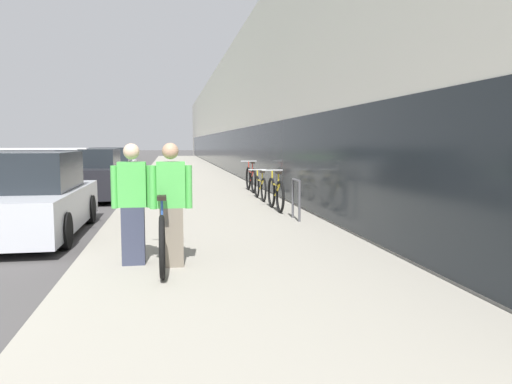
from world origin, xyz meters
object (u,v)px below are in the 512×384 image
Objects in this scene: cruiser_bike_middle at (260,187)px; vintage_roadster_curbside at (91,176)px; cruiser_bike_farthest at (251,179)px; bike_rack_hoop at (296,195)px; parked_sedan_curbside at (33,199)px; parked_sedan_far at (112,167)px; person_rider at (171,205)px; tandem_bicycle at (163,231)px; person_bystander at (133,204)px; cruiser_bike_nearest at (276,193)px.

cruiser_bike_middle is 0.38× the size of vintage_roadster_curbside.
vintage_roadster_curbside reaches higher than cruiser_bike_farthest.
parked_sedan_curbside is (-5.04, -0.27, 0.05)m from bike_rack_hoop.
parked_sedan_far is at bearing 112.86° from bike_rack_hoop.
parked_sedan_curbside is at bearing -141.24° from cruiser_bike_middle.
person_rider is 4.34m from bike_rack_hoop.
tandem_bicycle is 3.75m from parked_sedan_curbside.
person_bystander is 7.64m from cruiser_bike_middle.
vintage_roadster_curbside is (-2.40, 9.49, -0.22)m from person_rider.
tandem_bicycle is 0.57m from person_bystander.
cruiser_bike_nearest is (2.44, 5.03, -0.41)m from person_rider.
bike_rack_hoop reaches higher than cruiser_bike_middle.
person_rider is 15.42m from parked_sedan_far.
cruiser_bike_nearest is 4.54m from cruiser_bike_farthest.
cruiser_bike_nearest is at bearing 64.10° from person_rider.
cruiser_bike_nearest is 1.01× the size of cruiser_bike_middle.
bike_rack_hoop is at bearing -67.14° from parked_sedan_far.
person_bystander is at bearing -82.79° from parked_sedan_far.
person_rider is (0.11, -0.33, 0.40)m from tandem_bicycle.
vintage_roadster_curbside is at bearing 129.61° from bike_rack_hoop.
parked_sedan_curbside is 1.00× the size of vintage_roadster_curbside.
parked_sedan_far is at bearing 98.94° from person_rider.
parked_sedan_curbside is (-2.37, 2.90, 0.16)m from tandem_bicycle.
cruiser_bike_nearest is at bearing -90.67° from cruiser_bike_middle.
tandem_bicycle is at bearing -50.72° from parked_sedan_curbside.
cruiser_bike_nearest is at bearing 58.77° from person_bystander.
parked_sedan_far is (0.00, 5.75, -0.01)m from vintage_roadster_curbside.
cruiser_bike_farthest is at bearing 51.26° from parked_sedan_curbside.
cruiser_bike_nearest is 0.39× the size of vintage_roadster_curbside.
cruiser_bike_farthest reaches higher than cruiser_bike_nearest.
parked_sedan_far is (-2.28, 14.90, 0.16)m from tandem_bicycle.
tandem_bicycle is 15.08m from parked_sedan_far.
bike_rack_hoop is 12.73m from parked_sedan_far.
cruiser_bike_middle is at bearing 38.76° from parked_sedan_curbside.
person_rider reaches higher than tandem_bicycle.
cruiser_bike_farthest reaches higher than cruiser_bike_middle.
cruiser_bike_middle is 2.35m from cruiser_bike_farthest.
tandem_bicycle is at bearing -75.96° from vintage_roadster_curbside.
vintage_roadster_curbside is at bearing 137.42° from cruiser_bike_nearest.
cruiser_bike_middle is (2.96, 7.03, -0.44)m from person_bystander.
cruiser_bike_farthest is (0.15, 4.53, 0.02)m from cruiser_bike_nearest.
parked_sedan_far is at bearing 115.39° from cruiser_bike_nearest.
parked_sedan_curbside is at bearing 129.28° from tandem_bicycle.
parked_sedan_curbside reaches higher than cruiser_bike_middle.
parked_sedan_curbside is at bearing -90.80° from vintage_roadster_curbside.
cruiser_bike_nearest is at bearing -64.61° from parked_sedan_far.
person_rider reaches higher than vintage_roadster_curbside.
cruiser_bike_farthest is at bearing -48.66° from parked_sedan_far.
parked_sedan_curbside is at bearing -176.95° from bike_rack_hoop.
bike_rack_hoop is 1.54m from cruiser_bike_nearest.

